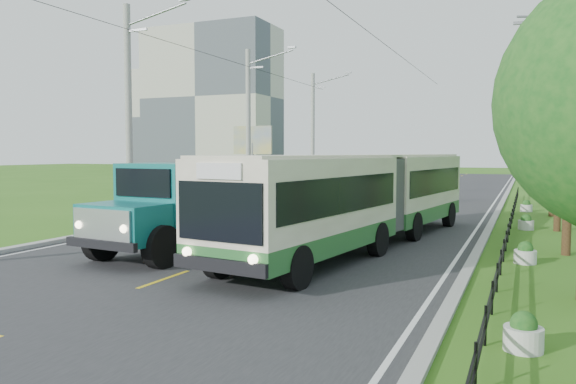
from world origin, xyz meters
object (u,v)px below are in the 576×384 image
Objects in this scene: pole_mid at (249,125)px; tree_fifth at (555,142)px; tree_third at (572,131)px; streetlight_far at (563,127)px; planter_front at (523,334)px; planter_near at (525,254)px; pole_far at (313,132)px; tree_back at (550,147)px; tree_fourth at (561,146)px; pole_near at (129,113)px; planter_far at (526,207)px; bus at (363,193)px; dump_truck at (184,202)px; billboard_left at (253,145)px; planter_mid at (526,223)px.

tree_fifth is at bearing -2.71° from pole_mid.
streetlight_far reaches higher than tree_third.
planter_near is at bearing 90.00° from planter_front.
pole_mid is at bearing -90.00° from pole_far.
tree_fourth is at bearing -90.00° from tree_back.
tree_fourth is (18.12, -6.86, -1.51)m from pole_mid.
pole_near is 26.80m from streetlight_far.
pole_far is 14.93× the size of planter_far.
pole_far is at bearing 121.96° from bus.
pole_mid is at bearing -159.68° from streetlight_far.
tree_third is at bearing 27.22° from dump_truck.
pole_near is 14.93× the size of planter_near.
tree_back is 5.48m from planter_far.
pole_mid reaches higher than planter_front.
pole_mid is 14.93× the size of planter_far.
tree_fifth is 20.30m from dump_truck.
tree_fifth reaches higher than planter_near.
tree_back is at bearing -20.74° from pole_far.
tree_third is 25.02m from billboard_left.
planter_mid and planter_far have the same top height.
tree_fourth is 6.01m from tree_fifth.
streetlight_far is 14.88m from planter_mid.
tree_back is 0.61× the size of streetlight_far.
planter_near is (16.86, -27.00, -4.81)m from pole_far.
pole_far is at bearing 144.64° from tree_fifth.
planter_near is 8.00m from planter_mid.
tree_fifth reaches higher than tree_back.
pole_far reaches higher than tree_fourth.
planter_mid is at bearing 102.10° from tree_third.
tree_back is (18.12, 17.14, -1.44)m from pole_near.
tree_fifth is 7.21m from planter_mid.
streetlight_far is at bearing 87.73° from tree_third.
dump_truck is (-12.46, -24.32, -3.23)m from streetlight_far.
bus is at bearing -65.92° from pole_far.
tree_fifth is at bearing 90.00° from tree_third.
tree_back reaches higher than billboard_left.
pole_mid is 12.00m from pole_far.
pole_far reaches higher than streetlight_far.
streetlight_far is at bearing 86.75° from tree_fourth.
planter_front is at bearing -51.94° from bus.
pole_far reaches higher than billboard_left.
pole_far is 20.70m from planter_far.
tree_fifth is 8.66× the size of planter_front.
pole_near is 15.10m from billboard_left.
billboard_left is (-20.14, -4.00, -1.04)m from streetlight_far.
tree_back is 20.21m from bus.
pole_mid reaches higher than streetlight_far.
dump_truck reaches higher than planter_near.
planter_near is at bearing -3.83° from bus.
planter_front is at bearing -93.89° from streetlight_far.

